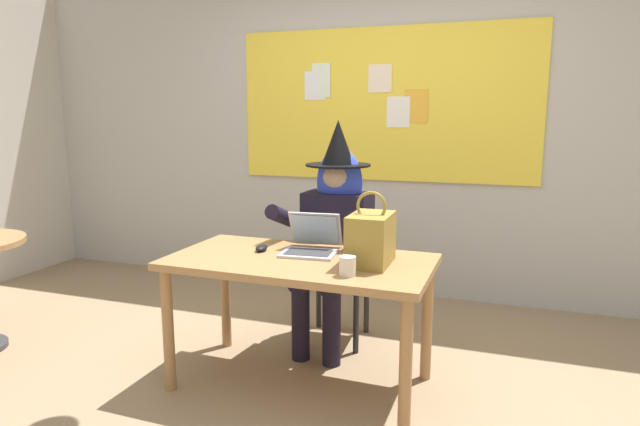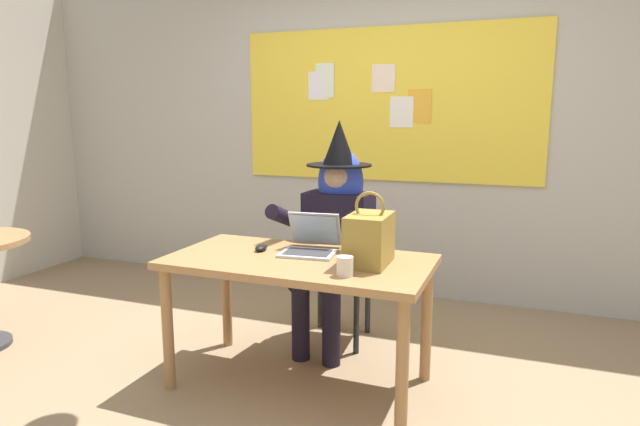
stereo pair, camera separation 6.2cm
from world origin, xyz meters
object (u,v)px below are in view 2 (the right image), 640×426
person_costumed (335,222)px  coffee_mug (345,266)px  chair_at_desk (341,261)px  laptop (311,244)px  desk_main (299,274)px  handbag (369,239)px  computer_mouse (261,248)px

person_costumed → coffee_mug: bearing=24.1°
chair_at_desk → laptop: (0.01, -0.58, 0.25)m
desk_main → coffee_mug: coffee_mug is taller
laptop → handbag: bearing=-24.3°
laptop → coffee_mug: bearing=-54.4°
computer_mouse → person_costumed: bearing=59.5°
person_costumed → coffee_mug: size_ratio=15.19×
person_costumed → laptop: bearing=3.7°
person_costumed → laptop: person_costumed is taller
coffee_mug → laptop: bearing=131.2°
computer_mouse → laptop: bearing=10.1°
chair_at_desk → person_costumed: size_ratio=0.63×
computer_mouse → coffee_mug: size_ratio=1.09×
desk_main → computer_mouse: (-0.26, 0.08, 0.11)m
laptop → handbag: size_ratio=0.91×
chair_at_desk → coffee_mug: bearing=16.0°
computer_mouse → handbag: handbag is taller
laptop → computer_mouse: (-0.27, -0.07, -0.03)m
chair_at_desk → person_costumed: bearing=-2.3°
laptop → coffee_mug: laptop is taller
desk_main → chair_at_desk: chair_at_desk is taller
handbag → desk_main: bearing=-177.2°
chair_at_desk → laptop: 0.63m
chair_at_desk → computer_mouse: 0.73m
desk_main → chair_at_desk: bearing=90.1°
laptop → computer_mouse: bearing=-171.5°
desk_main → chair_at_desk: (-0.00, 0.72, -0.11)m
person_costumed → computer_mouse: 0.59m
handbag → coffee_mug: 0.26m
laptop → handbag: (0.37, -0.13, 0.09)m
computer_mouse → handbag: 0.66m
chair_at_desk → person_costumed: (0.00, -0.12, 0.28)m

